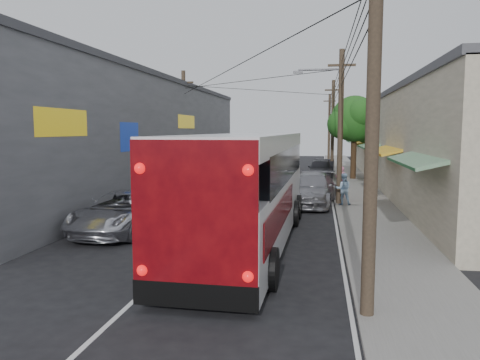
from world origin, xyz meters
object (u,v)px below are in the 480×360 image
(pedestrian_near, at_px, (341,181))
(pedestrian_far, at_px, (343,189))
(jeepney, at_px, (123,212))
(parked_car_far, at_px, (324,168))
(coach_bus, at_px, (249,187))
(parked_suv, at_px, (312,189))
(parked_car_mid, at_px, (320,169))

(pedestrian_near, relative_size, pedestrian_far, 1.08)
(jeepney, bearing_deg, parked_car_far, 74.57)
(jeepney, bearing_deg, coach_bus, -8.01)
(parked_suv, distance_m, pedestrian_far, 1.67)
(parked_car_mid, bearing_deg, pedestrian_near, -82.94)
(parked_car_mid, distance_m, parked_car_far, 2.26)
(pedestrian_near, distance_m, pedestrian_far, 2.95)
(coach_bus, height_order, pedestrian_far, coach_bus)
(coach_bus, distance_m, pedestrian_far, 9.22)
(pedestrian_far, bearing_deg, parked_car_mid, -86.83)
(jeepney, height_order, parked_suv, parked_suv)
(coach_bus, relative_size, parked_suv, 2.32)
(coach_bus, bearing_deg, parked_suv, 78.38)
(jeepney, distance_m, pedestrian_near, 13.51)
(parked_car_mid, bearing_deg, parked_suv, -91.15)
(coach_bus, xyz_separation_m, pedestrian_far, (3.62, 8.42, -1.03))
(parked_suv, height_order, pedestrian_near, pedestrian_near)
(coach_bus, bearing_deg, jeepney, 169.77)
(coach_bus, height_order, pedestrian_near, coach_bus)
(coach_bus, bearing_deg, parked_car_far, 84.50)
(parked_car_mid, relative_size, pedestrian_near, 2.74)
(parked_car_far, height_order, pedestrian_near, pedestrian_near)
(parked_suv, distance_m, parked_car_mid, 13.01)
(parked_car_far, bearing_deg, jeepney, -106.15)
(jeepney, height_order, pedestrian_near, pedestrian_near)
(parked_suv, bearing_deg, pedestrian_near, 63.55)
(coach_bus, xyz_separation_m, jeepney, (-5.05, 1.02, -1.18))
(parked_suv, bearing_deg, parked_car_mid, 94.31)
(pedestrian_near, bearing_deg, parked_car_far, -89.48)
(coach_bus, distance_m, pedestrian_near, 11.97)
(coach_bus, relative_size, pedestrian_near, 7.50)
(parked_suv, xyz_separation_m, pedestrian_far, (1.60, -0.47, 0.11))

